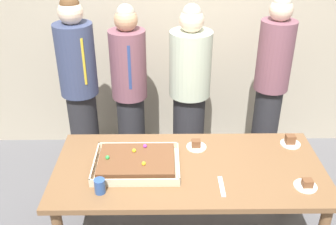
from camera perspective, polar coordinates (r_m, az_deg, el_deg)
The scene contains 12 objects.
interior_back_panel at distance 3.88m, azimuth 2.01°, elevation 15.54°, with size 8.00×0.12×3.00m, color #B2A893.
party_table at distance 2.77m, azimuth 3.11°, elevation -9.44°, with size 1.89×0.87×0.76m.
sheet_cake at distance 2.70m, azimuth -4.68°, elevation -7.44°, with size 0.59×0.44×0.10m.
plated_slice_near_left at distance 3.08m, azimuth 17.72°, elevation -4.10°, with size 0.15×0.15×0.08m.
plated_slice_near_right at distance 2.90m, azimuth 4.21°, elevation -4.89°, with size 0.15×0.15×0.07m.
plated_slice_far_left at distance 2.68m, azimuth 19.85°, elevation -10.07°, with size 0.15×0.15×0.06m.
drink_cup_nearest at distance 2.51m, azimuth -10.10°, elevation -10.71°, with size 0.07×0.07×0.10m, color #2D5199.
cake_server_utensil at distance 2.56m, azimuth 7.98°, elevation -10.83°, with size 0.03×0.20×0.01m, color silver.
person_serving_front at distance 3.47m, azimuth 3.21°, elevation 2.69°, with size 0.37×0.37×1.68m.
person_green_shirt_behind at distance 3.60m, azimuth 14.98°, elevation 3.67°, with size 0.31×0.31×1.74m.
person_striped_tie_right at distance 3.47m, azimuth -12.93°, elevation 3.00°, with size 0.33×0.33×1.76m.
person_far_right_suit at distance 3.56m, azimuth -5.73°, elevation 3.28°, with size 0.32×0.32×1.65m.
Camera 1 is at (-0.17, -2.18, 2.38)m, focal length 41.01 mm.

